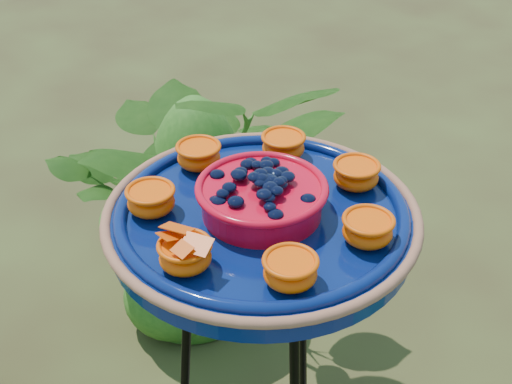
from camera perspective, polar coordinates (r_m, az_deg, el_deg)
feeder_dish at (r=1.05m, az=0.45°, el=-1.75°), size 0.56×0.56×0.11m
shrub_back_left at (r=2.02m, az=-4.64°, el=0.22°), size 0.93×0.98×0.85m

